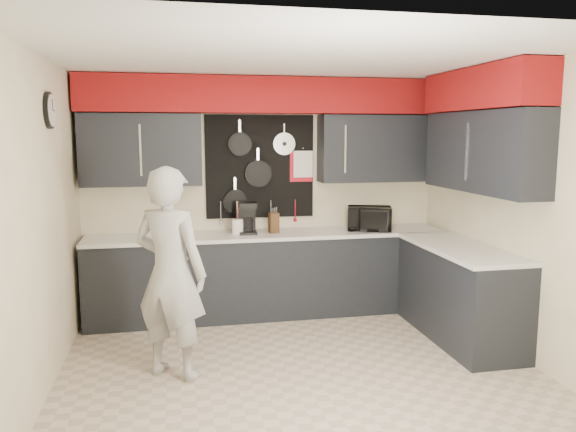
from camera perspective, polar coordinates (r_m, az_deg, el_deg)
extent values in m
plane|color=#C6B19A|center=(5.04, 0.97, -14.95)|extent=(4.00, 4.00, 0.00)
cube|color=#F9E9C0|center=(6.38, -2.41, 2.12)|extent=(4.00, 0.01, 2.60)
cube|color=black|center=(6.11, -14.68, 6.52)|extent=(1.24, 0.32, 0.75)
cube|color=black|center=(6.52, 9.04, 6.79)|extent=(1.34, 0.32, 0.75)
cube|color=maroon|center=(6.18, -2.20, 12.14)|extent=(3.94, 0.36, 0.38)
cube|color=black|center=(6.33, -2.86, 5.03)|extent=(1.22, 0.03, 1.15)
cylinder|color=black|center=(6.25, -4.92, 7.30)|extent=(0.26, 0.04, 0.26)
cylinder|color=black|center=(6.29, -3.07, 4.32)|extent=(0.30, 0.04, 0.30)
cylinder|color=black|center=(6.29, -5.39, 1.45)|extent=(0.27, 0.04, 0.27)
cylinder|color=silver|center=(6.34, -0.39, 7.35)|extent=(0.25, 0.02, 0.25)
cube|color=red|center=(6.40, 1.35, 5.02)|extent=(0.26, 0.01, 0.34)
cube|color=white|center=(6.39, 1.55, 5.29)|extent=(0.22, 0.01, 0.30)
cylinder|color=silver|center=(6.30, -6.84, 0.44)|extent=(0.01, 0.01, 0.20)
cylinder|color=silver|center=(6.33, -4.28, 0.51)|extent=(0.01, 0.01, 0.20)
cylinder|color=silver|center=(6.38, -1.75, 0.58)|extent=(0.01, 0.01, 0.20)
cylinder|color=silver|center=(6.43, 0.73, 0.65)|extent=(0.01, 0.01, 0.20)
cube|color=#F9E9C0|center=(5.47, 21.88, 0.47)|extent=(0.01, 3.50, 2.60)
cube|color=black|center=(5.60, 19.15, 6.19)|extent=(0.32, 1.70, 0.75)
cube|color=maroon|center=(5.60, 19.26, 12.08)|extent=(0.36, 1.70, 0.38)
cube|color=#F9E9C0|center=(4.67, -23.62, -0.88)|extent=(0.01, 3.50, 2.60)
cylinder|color=black|center=(5.01, -23.10, 9.84)|extent=(0.04, 0.30, 0.30)
cylinder|color=white|center=(5.01, -22.85, 9.86)|extent=(0.01, 0.26, 0.26)
cube|color=black|center=(6.25, -1.92, -6.04)|extent=(3.90, 0.60, 0.88)
cube|color=white|center=(6.13, -1.92, -1.91)|extent=(3.90, 0.63, 0.04)
cube|color=black|center=(5.78, 17.03, -7.60)|extent=(0.60, 1.60, 0.88)
cube|color=white|center=(5.67, 17.09, -3.13)|extent=(0.63, 1.60, 0.04)
cube|color=black|center=(6.11, -1.49, -10.18)|extent=(3.90, 0.06, 0.10)
imported|color=black|center=(6.34, 8.24, -0.26)|extent=(0.55, 0.46, 0.26)
cube|color=#3B2612|center=(6.11, -1.46, -0.70)|extent=(0.11, 0.11, 0.22)
cylinder|color=white|center=(6.06, -5.13, -1.08)|extent=(0.13, 0.13, 0.16)
cube|color=black|center=(6.09, -4.09, -1.66)|extent=(0.20, 0.24, 0.03)
cube|color=black|center=(6.14, -4.21, -0.05)|extent=(0.19, 0.07, 0.31)
cube|color=black|center=(6.04, -4.12, 1.10)|extent=(0.20, 0.24, 0.06)
cylinder|color=black|center=(6.05, -4.07, -0.87)|extent=(0.11, 0.11, 0.15)
imported|color=#B6B6B3|center=(4.67, -11.87, -5.71)|extent=(0.76, 0.69, 1.74)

